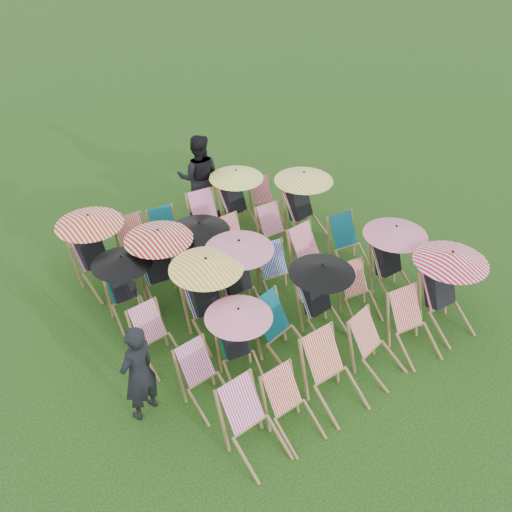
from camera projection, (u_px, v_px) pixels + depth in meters
ground at (262, 307)px, 10.13m from camera, size 100.00×100.00×0.00m
deckchair_0 at (254, 426)px, 7.47m from camera, size 0.68×0.93×0.99m
deckchair_1 at (293, 408)px, 7.76m from camera, size 0.60×0.84×0.90m
deckchair_2 at (335, 375)px, 8.16m from camera, size 0.70×0.97×1.03m
deckchair_3 at (378, 348)px, 8.67m from camera, size 0.75×0.94×0.92m
deckchair_4 at (415, 327)px, 9.02m from camera, size 0.78×0.98×0.96m
deckchair_5 at (448, 290)px, 9.34m from camera, size 1.20×1.27×1.43m
deckchair_6 at (206, 379)px, 8.18m from camera, size 0.62×0.85×0.89m
deckchair_7 at (239, 342)px, 8.52m from camera, size 1.02×1.08×1.21m
deckchair_8 at (284, 332)px, 8.88m from camera, size 0.83×1.03×1.01m
deckchair_9 at (322, 298)px, 9.29m from camera, size 1.08×1.12×1.28m
deckchair_10 at (360, 293)px, 9.77m from camera, size 0.72×0.89×0.86m
deckchair_11 at (394, 259)px, 10.10m from camera, size 1.13×1.18×1.34m
deckchair_12 at (157, 339)px, 8.86m from camera, size 0.62×0.84×0.89m
deckchair_13 at (209, 296)px, 9.20m from camera, size 1.20×1.25×1.43m
deckchair_14 at (240, 276)px, 9.65m from camera, size 1.17×1.24×1.39m
deckchair_15 at (279, 275)px, 10.15m from camera, size 0.75×0.93×0.91m
deckchair_16 at (314, 257)px, 10.52m from camera, size 0.70×0.94×0.98m
deckchair_17 at (350, 245)px, 10.88m from camera, size 0.76×0.96×0.94m
deckchair_18 at (125, 287)px, 9.58m from camera, size 1.02×1.08×1.21m
deckchair_19 at (161, 266)px, 9.89m from camera, size 1.18×1.25×1.40m
deckchair_20 at (202, 254)px, 10.28m from camera, size 1.08×1.13×1.28m
deckchair_21 at (237, 246)px, 10.83m from camera, size 0.63×0.88×0.95m
deckchair_22 at (277, 232)px, 11.28m from camera, size 0.66×0.87×0.89m
deckchair_23 at (305, 204)px, 11.58m from camera, size 1.18×1.27×1.40m
deckchair_24 at (95, 250)px, 10.23m from camera, size 1.21×1.29×1.43m
deckchair_25 at (137, 247)px, 10.79m from camera, size 0.74×0.96×0.97m
deckchair_26 at (169, 236)px, 11.15m from camera, size 0.72×0.91×0.90m
deckchair_27 at (209, 221)px, 11.53m from camera, size 0.79×1.00×0.98m
deckchair_28 at (238, 200)px, 11.81m from camera, size 1.11×1.18×1.32m
deckchair_29 at (266, 201)px, 12.31m from camera, size 0.70×0.87×0.84m
person_left at (138, 373)px, 7.80m from camera, size 0.68×0.55×1.62m
person_rear at (199, 177)px, 12.07m from camera, size 1.16×1.11×1.89m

